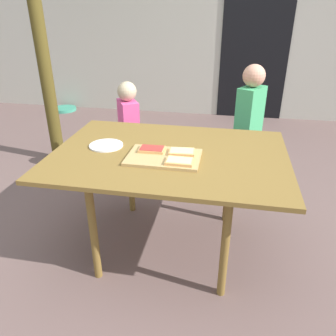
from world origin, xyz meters
TOP-DOWN VIEW (x-y plane):
  - ground_plane at (0.00, 0.00)m, footprint 16.00×16.00m
  - house_wall_back at (0.00, 3.16)m, footprint 8.00×0.20m
  - house_door at (0.60, 3.05)m, footprint 0.90×0.02m
  - dining_table at (0.00, 0.00)m, footprint 1.39×0.98m
  - cutting_board at (-0.02, -0.09)m, footprint 0.42×0.28m
  - pizza_slice_far_left at (-0.10, -0.03)m, footprint 0.15×0.10m
  - pizza_slice_far_right at (0.08, -0.03)m, footprint 0.16×0.11m
  - pizza_slice_near_right at (0.09, -0.16)m, footprint 0.15×0.10m
  - plate_white_left at (-0.41, 0.03)m, footprint 0.21×0.21m
  - child_left at (-0.53, 0.88)m, footprint 0.24×0.28m
  - child_right at (0.50, 0.87)m, footprint 0.24×0.28m
  - garden_hose_coil at (-2.18, 2.84)m, footprint 0.35×0.35m

SIDE VIEW (x-z plane):
  - ground_plane at x=0.00m, z-range 0.00..0.00m
  - garden_hose_coil at x=-2.18m, z-range 0.00..0.04m
  - child_left at x=-0.53m, z-range 0.06..0.97m
  - child_right at x=0.50m, z-range 0.08..1.17m
  - dining_table at x=0.00m, z-range 0.28..0.97m
  - plate_white_left at x=-0.41m, z-range 0.69..0.70m
  - cutting_board at x=-0.02m, z-range 0.69..0.71m
  - pizza_slice_far_left at x=-0.10m, z-range 0.71..0.73m
  - pizza_slice_far_right at x=0.08m, z-range 0.71..0.73m
  - pizza_slice_near_right at x=0.09m, z-range 0.71..0.73m
  - house_door at x=0.60m, z-range 0.00..2.00m
  - house_wall_back at x=0.00m, z-range 0.00..2.48m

